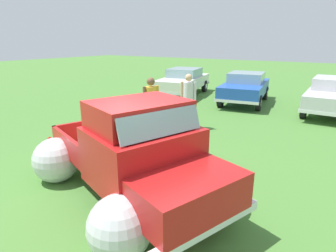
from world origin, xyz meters
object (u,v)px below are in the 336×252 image
at_px(vintage_pickup_truck, 136,162).
at_px(show_car_0, 184,81).
at_px(show_car_2, 332,94).
at_px(spectator_0, 188,97).
at_px(spectator_1, 151,103).
at_px(lane_cone_0, 123,131).
at_px(show_car_1, 245,87).

distance_m(vintage_pickup_truck, show_car_0, 10.82).
bearing_deg(vintage_pickup_truck, show_car_2, 95.17).
height_order(show_car_0, spectator_0, spectator_0).
xyz_separation_m(vintage_pickup_truck, show_car_2, (2.43, 9.58, 0.03)).
bearing_deg(spectator_1, spectator_0, -83.34).
bearing_deg(lane_cone_0, vintage_pickup_truck, -43.86).
bearing_deg(vintage_pickup_truck, show_car_0, 134.95).
relative_size(show_car_0, spectator_0, 2.57).
xyz_separation_m(show_car_0, spectator_0, (3.23, -5.26, 0.27)).
bearing_deg(show_car_2, show_car_0, -92.13).
height_order(spectator_1, lane_cone_0, spectator_1).
distance_m(show_car_1, lane_cone_0, 7.33).
height_order(show_car_0, spectator_1, spectator_1).
distance_m(show_car_2, spectator_0, 6.39).
xyz_separation_m(vintage_pickup_truck, spectator_1, (-1.93, 3.08, 0.30)).
xyz_separation_m(vintage_pickup_truck, spectator_0, (-1.44, 4.50, 0.30)).
distance_m(show_car_2, spectator_1, 7.83).
xyz_separation_m(show_car_1, spectator_0, (-0.27, -5.03, 0.28)).
xyz_separation_m(vintage_pickup_truck, show_car_1, (-1.17, 9.53, 0.02)).
bearing_deg(show_car_0, show_car_1, 74.84).
relative_size(show_car_0, lane_cone_0, 7.49).
xyz_separation_m(show_car_2, lane_cone_0, (-4.84, -7.26, -0.47)).
distance_m(show_car_1, spectator_1, 6.50).
xyz_separation_m(spectator_0, spectator_1, (-0.49, -1.42, 0.00)).
bearing_deg(lane_cone_0, show_car_0, 106.87).
bearing_deg(spectator_1, show_car_0, -42.04).
relative_size(show_car_1, lane_cone_0, 6.94).
bearing_deg(spectator_0, show_car_0, 13.03).
bearing_deg(show_car_0, spectator_0, 20.04).
height_order(spectator_0, spectator_1, same).
xyz_separation_m(show_car_1, lane_cone_0, (-1.25, -7.21, -0.47)).
xyz_separation_m(vintage_pickup_truck, lane_cone_0, (-2.42, 2.32, -0.45)).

